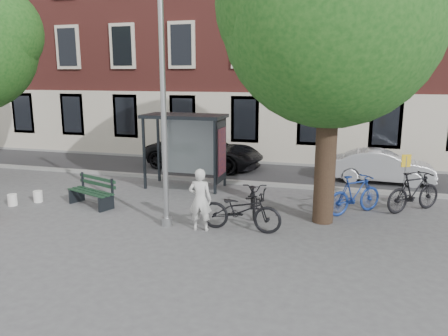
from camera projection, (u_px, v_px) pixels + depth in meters
name	position (u px, v px, depth m)	size (l,w,h in m)	color
ground	(167.00, 226.00, 11.73)	(90.00, 90.00, 0.00)	#4C4C4F
road	(234.00, 171.00, 18.31)	(40.00, 4.00, 0.01)	#28282B
curb_near	(220.00, 181.00, 16.42)	(40.00, 0.25, 0.12)	gray
curb_far	(245.00, 161.00, 20.17)	(40.00, 0.25, 0.12)	gray
building_row	(264.00, 15.00, 22.48)	(30.00, 8.00, 14.00)	brown
lamppost	(164.00, 122.00, 11.15)	(0.28, 0.35, 6.11)	#9EA0A3
tree_right	(333.00, 7.00, 10.77)	(5.76, 5.60, 8.20)	black
bus_shelter	(196.00, 134.00, 15.35)	(2.85, 1.45, 2.62)	#1E2328
painter	(200.00, 200.00, 11.23)	(0.60, 0.39, 1.65)	silver
bench	(92.00, 193.00, 13.44)	(1.78, 1.11, 0.88)	#1E2328
bike_a	(241.00, 210.00, 11.25)	(0.74, 2.13, 1.12)	black
bike_b	(355.00, 194.00, 12.64)	(0.55, 1.93, 1.16)	navy
bike_c	(254.00, 197.00, 12.71)	(0.66, 1.89, 0.99)	black
bike_d	(414.00, 192.00, 12.84)	(0.57, 2.01, 1.21)	black
car_dark	(205.00, 152.00, 18.94)	(2.33, 5.06, 1.41)	black
car_silver	(382.00, 166.00, 16.35)	(1.29, 3.70, 1.22)	#B3B5BB
bucket_b	(38.00, 196.00, 13.88)	(0.28, 0.28, 0.36)	white
bucket_c	(12.00, 200.00, 13.50)	(0.28, 0.28, 0.36)	white
notice_sign	(405.00, 171.00, 12.97)	(0.28, 0.13, 1.67)	#9EA0A3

